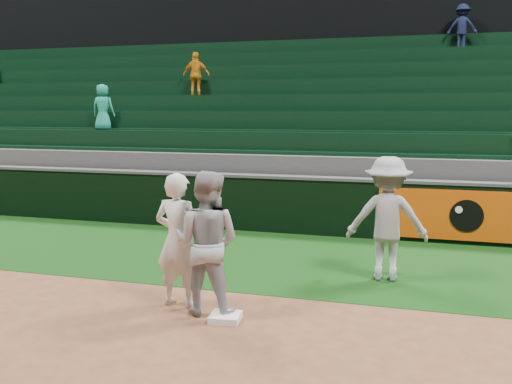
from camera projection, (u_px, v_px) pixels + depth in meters
ground at (214, 314)px, 7.51m from camera, size 70.00×70.00×0.00m
foul_grass at (273, 257)px, 10.35m from camera, size 36.00×4.20×0.01m
upper_deck at (365, 27)px, 23.19m from camera, size 40.00×12.00×12.00m
first_base at (225, 317)px, 7.26m from camera, size 0.42×0.42×0.08m
first_baseman at (178, 240)px, 7.70m from camera, size 0.70×0.49×1.84m
baserunner at (207, 243)px, 7.41m from camera, size 0.93×0.73×1.89m
base_coach at (387, 219)px, 8.88m from camera, size 1.31×0.83×1.95m
field_wall at (301, 204)px, 12.34m from camera, size 36.00×0.45×1.25m
stadium_seating at (329, 145)px, 15.77m from camera, size 36.00×5.95×5.64m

